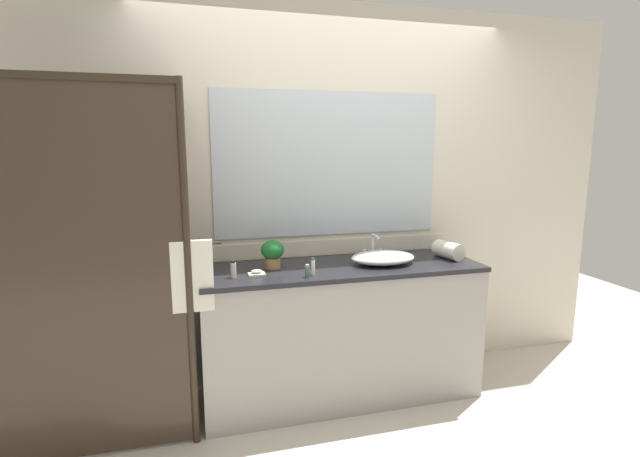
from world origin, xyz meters
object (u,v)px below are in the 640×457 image
at_px(potted_plant, 273,252).
at_px(amenity_bottle_conditioner, 313,267).
at_px(sink_basin, 383,258).
at_px(faucet, 373,250).
at_px(rolled_towel_near_edge, 448,250).
at_px(amenity_bottle_shampoo, 307,271).
at_px(soap_dish, 257,273).
at_px(amenity_bottle_body_wash, 233,269).

relative_size(potted_plant, amenity_bottle_conditioner, 1.74).
xyz_separation_m(sink_basin, faucet, (-0.00, 0.18, 0.01)).
bearing_deg(amenity_bottle_conditioner, rolled_towel_near_edge, 9.46).
relative_size(sink_basin, amenity_bottle_conditioner, 4.12).
distance_m(amenity_bottle_shampoo, rolled_towel_near_edge, 1.06).
xyz_separation_m(sink_basin, amenity_bottle_shampoo, (-0.55, -0.18, -0.00)).
height_order(potted_plant, rolled_towel_near_edge, potted_plant).
bearing_deg(sink_basin, soap_dish, -175.46).
bearing_deg(amenity_bottle_shampoo, potted_plant, 122.81).
height_order(sink_basin, rolled_towel_near_edge, rolled_towel_near_edge).
height_order(sink_basin, faucet, faucet).
relative_size(soap_dish, amenity_bottle_body_wash, 0.99).
height_order(faucet, potted_plant, potted_plant).
xyz_separation_m(faucet, amenity_bottle_shampoo, (-0.55, -0.36, -0.02)).
xyz_separation_m(faucet, potted_plant, (-0.71, -0.10, 0.05)).
height_order(sink_basin, soap_dish, sink_basin).
bearing_deg(faucet, sink_basin, -90.00).
bearing_deg(amenity_bottle_conditioner, soap_dish, 166.73).
xyz_separation_m(sink_basin, soap_dish, (-0.84, -0.07, -0.03)).
bearing_deg(rolled_towel_near_edge, potted_plant, 177.53).
height_order(amenity_bottle_shampoo, amenity_bottle_body_wash, amenity_bottle_body_wash).
relative_size(faucet, soap_dish, 1.70).
height_order(potted_plant, amenity_bottle_shampoo, potted_plant).
bearing_deg(potted_plant, amenity_bottle_shampoo, -57.19).
distance_m(faucet, soap_dish, 0.87).
height_order(soap_dish, amenity_bottle_body_wash, amenity_bottle_body_wash).
relative_size(sink_basin, soap_dish, 4.25).
distance_m(soap_dish, rolled_towel_near_edge, 1.33).
bearing_deg(amenity_bottle_shampoo, sink_basin, 17.95).
relative_size(sink_basin, amenity_bottle_body_wash, 4.21).
distance_m(sink_basin, rolled_towel_near_edge, 0.49).
bearing_deg(potted_plant, amenity_bottle_body_wash, -149.30).
relative_size(potted_plant, amenity_bottle_shampoo, 2.37).
distance_m(potted_plant, amenity_bottle_body_wash, 0.30).
xyz_separation_m(amenity_bottle_shampoo, amenity_bottle_body_wash, (-0.42, 0.10, 0.01)).
bearing_deg(soap_dish, faucet, 16.33).
bearing_deg(faucet, amenity_bottle_shampoo, -147.07).
height_order(sink_basin, amenity_bottle_conditioner, amenity_bottle_conditioner).
bearing_deg(amenity_bottle_body_wash, potted_plant, 30.70).
bearing_deg(amenity_bottle_shampoo, soap_dish, 158.40).
xyz_separation_m(sink_basin, rolled_towel_near_edge, (0.49, 0.02, 0.02)).
relative_size(sink_basin, amenity_bottle_shampoo, 5.61).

